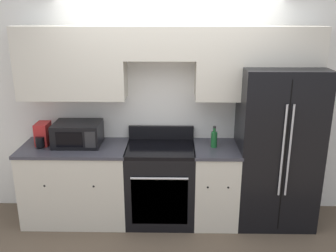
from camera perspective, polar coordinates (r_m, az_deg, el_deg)
The scene contains 9 objects.
ground_plane at distance 4.36m, azimuth -0.08°, elevation -15.97°, with size 12.00×12.00×0.00m, color brown.
wall_back at distance 4.31m, azimuth 0.13°, elevation 5.55°, with size 8.00×0.39×2.60m.
lower_cabinets_left at distance 4.55m, azimuth -13.71°, elevation -8.41°, with size 1.21×0.64×0.91m.
lower_cabinets_right at distance 4.43m, azimuth 7.14°, elevation -8.76°, with size 0.51×0.64×0.91m.
oven_range at distance 4.40m, azimuth -1.14°, elevation -8.71°, with size 0.77×0.65×1.07m.
refrigerator at distance 4.44m, azimuth 16.03°, elevation -2.90°, with size 0.87×0.80×1.82m.
microwave at distance 4.37m, azimuth -13.58°, elevation -1.16°, with size 0.53×0.40×0.26m.
bottle at distance 4.22m, azimuth 7.03°, elevation -1.96°, with size 0.07×0.07×0.25m.
coffee_maker at distance 4.49m, azimuth -18.55°, elevation -1.25°, with size 0.14×0.28×0.25m.
Camera 1 is at (0.07, -3.63, 2.41)m, focal length 40.00 mm.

